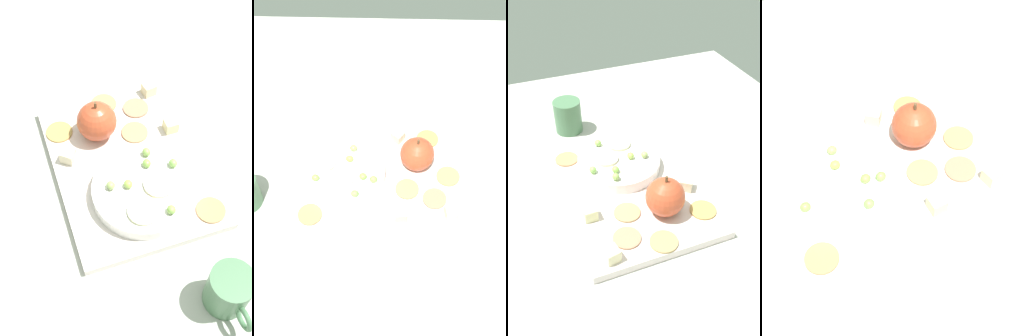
% 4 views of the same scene
% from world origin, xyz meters
% --- Properties ---
extents(table, '(1.25, 1.09, 0.03)m').
position_xyz_m(table, '(0.00, 0.00, 0.02)').
color(table, '#B4B3AB').
rests_on(table, ground).
extents(platter, '(0.36, 0.27, 0.02)m').
position_xyz_m(platter, '(0.03, 0.01, 0.04)').
color(platter, silver).
rests_on(platter, table).
extents(serving_dish, '(0.18, 0.18, 0.03)m').
position_xyz_m(serving_dish, '(0.10, 0.01, 0.06)').
color(serving_dish, white).
rests_on(serving_dish, platter).
extents(apple_whole, '(0.08, 0.08, 0.08)m').
position_xyz_m(apple_whole, '(-0.06, -0.03, 0.09)').
color(apple_whole, '#C1482A').
rests_on(apple_whole, platter).
extents(apple_stem, '(0.01, 0.00, 0.01)m').
position_xyz_m(apple_stem, '(-0.06, -0.03, 0.13)').
color(apple_stem, brown).
rests_on(apple_stem, apple_whole).
extents(cheese_cube_0, '(0.03, 0.03, 0.02)m').
position_xyz_m(cheese_cube_0, '(-0.02, -0.10, 0.06)').
color(cheese_cube_0, beige).
rests_on(cheese_cube_0, platter).
extents(cheese_cube_1, '(0.03, 0.03, 0.02)m').
position_xyz_m(cheese_cube_1, '(-0.02, 0.11, 0.06)').
color(cheese_cube_1, beige).
rests_on(cheese_cube_1, platter).
extents(cheese_cube_2, '(0.03, 0.03, 0.02)m').
position_xyz_m(cheese_cube_2, '(-0.13, 0.10, 0.06)').
color(cheese_cube_2, beige).
rests_on(cheese_cube_2, platter).
extents(cracker_0, '(0.05, 0.05, 0.00)m').
position_xyz_m(cracker_0, '(-0.13, 0.01, 0.05)').
color(cracker_0, tan).
rests_on(cracker_0, platter).
extents(cracker_1, '(0.05, 0.05, 0.00)m').
position_xyz_m(cracker_1, '(0.17, 0.11, 0.05)').
color(cracker_1, tan).
rests_on(cracker_1, platter).
extents(cracker_2, '(0.05, 0.05, 0.00)m').
position_xyz_m(cracker_2, '(-0.04, 0.04, 0.05)').
color(cracker_2, tan).
rests_on(cracker_2, platter).
extents(cracker_3, '(0.05, 0.05, 0.00)m').
position_xyz_m(cracker_3, '(-0.10, 0.06, 0.05)').
color(cracker_3, tan).
rests_on(cracker_3, platter).
extents(cracker_4, '(0.05, 0.05, 0.00)m').
position_xyz_m(cracker_4, '(-0.09, -0.10, 0.05)').
color(cracker_4, tan).
rests_on(cracker_4, platter).
extents(grape_0, '(0.02, 0.01, 0.01)m').
position_xyz_m(grape_0, '(0.16, 0.04, 0.08)').
color(grape_0, '#8AB852').
rests_on(grape_0, serving_dish).
extents(grape_1, '(0.02, 0.01, 0.01)m').
position_xyz_m(grape_1, '(0.07, 0.07, 0.08)').
color(grape_1, '#87BF59').
rests_on(grape_1, serving_dish).
extents(grape_2, '(0.02, 0.01, 0.01)m').
position_xyz_m(grape_2, '(0.08, -0.05, 0.08)').
color(grape_2, '#95AD60').
rests_on(grape_2, serving_dish).
extents(grape_3, '(0.02, 0.01, 0.01)m').
position_xyz_m(grape_3, '(0.06, 0.03, 0.08)').
color(grape_3, '#8AC050').
rests_on(grape_3, serving_dish).
extents(grape_4, '(0.02, 0.01, 0.02)m').
position_xyz_m(grape_4, '(0.03, 0.04, 0.08)').
color(grape_4, '#8BB456').
rests_on(grape_4, serving_dish).
extents(grape_5, '(0.02, 0.01, 0.01)m').
position_xyz_m(grape_5, '(0.09, -0.02, 0.08)').
color(grape_5, '#9EC150').
rests_on(grape_5, serving_dish).
extents(apple_slice_0, '(0.05, 0.05, 0.01)m').
position_xyz_m(apple_slice_0, '(0.10, 0.03, 0.08)').
color(apple_slice_0, beige).
rests_on(apple_slice_0, serving_dish).
extents(apple_slice_1, '(0.05, 0.05, 0.01)m').
position_xyz_m(apple_slice_1, '(0.14, -0.01, 0.08)').
color(apple_slice_1, beige).
rests_on(apple_slice_1, serving_dish).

